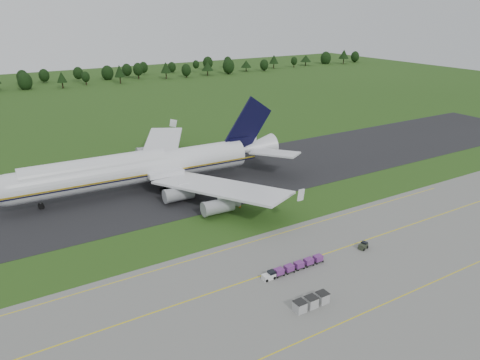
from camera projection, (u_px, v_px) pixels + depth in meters
ground at (226, 225)px, 106.42m from camera, size 600.00×600.00×0.00m
apron at (326, 300)px, 79.26m from camera, size 300.00×52.00×0.06m
taxiway at (175, 187)px, 128.77m from camera, size 300.00×40.00×0.08m
apron_markings at (300, 280)px, 84.85m from camera, size 300.00×30.20×0.01m
tree_line at (52, 77)px, 283.55m from camera, size 528.04×23.31×11.81m
aircraft at (142, 167)px, 124.55m from camera, size 79.78×77.93×22.46m
baggage_train at (293, 267)px, 87.71m from camera, size 13.76×1.46×1.40m
utility_cart at (363, 246)px, 95.77m from camera, size 2.24×1.68×1.10m
uld_row at (311, 302)px, 77.15m from camera, size 6.67×1.87×1.85m
edge_markers at (240, 206)px, 115.54m from camera, size 16.71×0.30×0.60m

